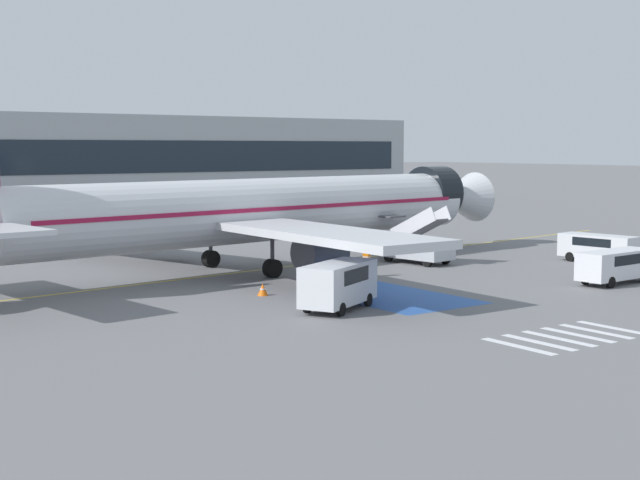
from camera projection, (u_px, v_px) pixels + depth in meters
The scene contains 19 objects.
ground_plane at pixel (260, 269), 56.41m from camera, with size 600.00×600.00×0.00m, color slate.
apron_leadline_yellow at pixel (261, 270), 56.12m from camera, with size 0.20×78.88×0.01m, color gold.
apron_stand_patch_blue at pixel (391, 296), 46.07m from camera, with size 5.70×9.12×0.01m, color #2856A8.
apron_walkway_bar_0 at pixel (518, 346), 34.48m from camera, with size 0.44×3.60×0.01m, color silver.
apron_walkway_bar_1 at pixel (539, 342), 35.18m from camera, with size 0.44×3.60×0.01m, color silver.
apron_walkway_bar_2 at pixel (559, 339), 35.88m from camera, with size 0.44×3.60×0.01m, color silver.
apron_walkway_bar_3 at pixel (578, 335), 36.59m from camera, with size 0.44×3.60×0.01m, color silver.
apron_walkway_bar_4 at pixel (596, 331), 37.29m from camera, with size 0.44×3.60×0.01m, color silver.
apron_walkway_bar_5 at pixel (613, 328), 37.99m from camera, with size 0.44×3.60×0.01m, color silver.
airliner at pixel (253, 211), 55.31m from camera, with size 45.36×34.99×10.87m.
boarding_stairs_forward at pixel (416, 249), 59.21m from camera, with size 2.76×5.42×3.90m.
fuel_tanker at pixel (51, 225), 69.37m from camera, with size 9.92×3.12×3.28m.
service_van_0 at pixel (616, 264), 50.26m from camera, with size 5.36×1.97×1.89m.
service_van_1 at pixel (338, 282), 42.20m from camera, with size 5.13×3.82×2.23m.
service_van_2 at pixel (598, 246), 59.48m from camera, with size 2.38×5.32×1.86m.
ground_crew_0 at pixel (323, 260), 52.95m from camera, with size 0.46×0.47×1.74m.
ground_crew_1 at pixel (339, 257), 54.74m from camera, with size 0.42×0.49×1.63m.
ground_crew_2 at pixel (367, 260), 52.86m from camera, with size 0.31×0.47×1.78m.
traffic_cone_0 at pixel (263, 290), 46.31m from camera, with size 0.56×0.56×0.62m.
Camera 1 is at (-29.85, -47.43, 7.68)m, focal length 50.00 mm.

